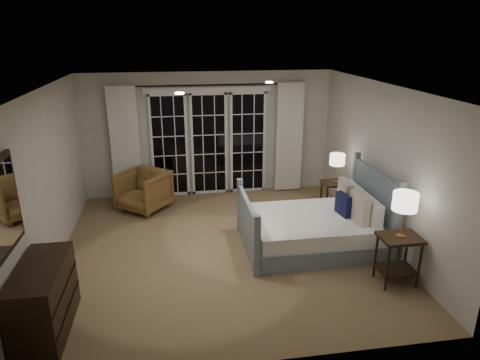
{
  "coord_description": "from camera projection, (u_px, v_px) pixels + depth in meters",
  "views": [
    {
      "loc": [
        -0.7,
        -5.98,
        3.26
      ],
      "look_at": [
        0.28,
        0.21,
        1.05
      ],
      "focal_mm": 32.0,
      "sensor_mm": 36.0,
      "label": 1
    }
  ],
  "objects": [
    {
      "name": "wall_right",
      "position": [
        382.0,
        165.0,
        6.71
      ],
      "size": [
        0.02,
        5.0,
        2.5
      ],
      "primitive_type": "cube",
      "color": "beige",
      "rests_on": "floor"
    },
    {
      "name": "wall_left",
      "position": [
        46.0,
        182.0,
        5.97
      ],
      "size": [
        0.02,
        5.0,
        2.5
      ],
      "primitive_type": "cube",
      "color": "beige",
      "rests_on": "floor"
    },
    {
      "name": "mirror",
      "position": [
        3.0,
        207.0,
        4.36
      ],
      "size": [
        0.05,
        0.85,
        1.0
      ],
      "color": "black",
      "rests_on": "wall_left"
    },
    {
      "name": "lamp_right",
      "position": [
        337.0,
        160.0,
        7.67
      ],
      "size": [
        0.27,
        0.27,
        0.53
      ],
      "color": "tan",
      "rests_on": "nightstand_right"
    },
    {
      "name": "ceiling",
      "position": [
        222.0,
        88.0,
        5.92
      ],
      "size": [
        5.0,
        5.0,
        0.0
      ],
      "primitive_type": "plane",
      "rotation": [
        3.14,
        0.0,
        0.0
      ],
      "color": "white",
      "rests_on": "wall_back"
    },
    {
      "name": "wall_back",
      "position": [
        209.0,
        135.0,
        8.67
      ],
      "size": [
        5.0,
        0.02,
        2.5
      ],
      "primitive_type": "cube",
      "color": "beige",
      "rests_on": "floor"
    },
    {
      "name": "curtain_rod",
      "position": [
        208.0,
        85.0,
        8.24
      ],
      "size": [
        3.5,
        0.03,
        0.03
      ],
      "primitive_type": "cylinder",
      "rotation": [
        0.0,
        1.57,
        0.0
      ],
      "color": "black",
      "rests_on": "wall_back"
    },
    {
      "name": "curtain_left",
      "position": [
        125.0,
        144.0,
        8.35
      ],
      "size": [
        0.55,
        0.1,
        2.25
      ],
      "primitive_type": "cube",
      "color": "white",
      "rests_on": "curtain_rod"
    },
    {
      "name": "bed",
      "position": [
        315.0,
        228.0,
        6.73
      ],
      "size": [
        2.08,
        1.48,
        1.2
      ],
      "color": "gray",
      "rests_on": "floor"
    },
    {
      "name": "wall_front",
      "position": [
        256.0,
        256.0,
        4.01
      ],
      "size": [
        5.0,
        0.02,
        2.5
      ],
      "primitive_type": "cube",
      "color": "beige",
      "rests_on": "floor"
    },
    {
      "name": "dresser",
      "position": [
        44.0,
        299.0,
        4.78
      ],
      "size": [
        0.49,
        1.16,
        0.82
      ],
      "color": "black",
      "rests_on": "floor"
    },
    {
      "name": "lamp_left",
      "position": [
        405.0,
        202.0,
        5.45
      ],
      "size": [
        0.32,
        0.32,
        0.62
      ],
      "color": "tan",
      "rests_on": "nightstand_left"
    },
    {
      "name": "nightstand_right",
      "position": [
        335.0,
        193.0,
        7.89
      ],
      "size": [
        0.48,
        0.39,
        0.63
      ],
      "color": "black",
      "rests_on": "floor"
    },
    {
      "name": "floor",
      "position": [
        225.0,
        248.0,
        6.75
      ],
      "size": [
        5.0,
        5.0,
        0.0
      ],
      "primitive_type": "plane",
      "color": "olive",
      "rests_on": "ground"
    },
    {
      "name": "armchair",
      "position": [
        143.0,
        191.0,
        8.1
      ],
      "size": [
        1.15,
        1.15,
        0.76
      ],
      "primitive_type": "imported",
      "rotation": [
        0.0,
        0.0,
        -0.66
      ],
      "color": "brown",
      "rests_on": "floor"
    },
    {
      "name": "downlight_a",
      "position": [
        269.0,
        82.0,
        6.6
      ],
      "size": [
        0.12,
        0.12,
        0.01
      ],
      "primitive_type": "cylinder",
      "color": "white",
      "rests_on": "ceiling"
    },
    {
      "name": "downlight_b",
      "position": [
        180.0,
        93.0,
        5.47
      ],
      "size": [
        0.12,
        0.12,
        0.01
      ],
      "primitive_type": "cylinder",
      "color": "white",
      "rests_on": "ceiling"
    },
    {
      "name": "curtain_right",
      "position": [
        289.0,
        138.0,
        8.83
      ],
      "size": [
        0.55,
        0.1,
        2.25
      ],
      "primitive_type": "cube",
      "color": "white",
      "rests_on": "curtain_rod"
    },
    {
      "name": "nightstand_left",
      "position": [
        398.0,
        252.0,
        5.69
      ],
      "size": [
        0.53,
        0.43,
        0.69
      ],
      "color": "black",
      "rests_on": "floor"
    },
    {
      "name": "french_doors",
      "position": [
        209.0,
        143.0,
        8.68
      ],
      "size": [
        2.5,
        0.04,
        2.2
      ],
      "color": "black",
      "rests_on": "wall_back"
    }
  ]
}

